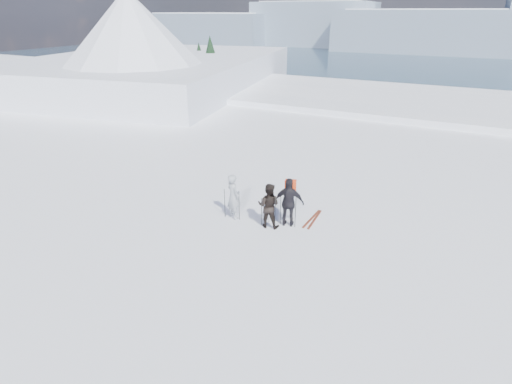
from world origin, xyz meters
TOP-DOWN VIEW (x-y plane):
  - lake_basin at (0.00, 30.00)m, footprint 820.00×820.00m
  - far_mountain_range at (29.60, 454.78)m, footprint 770.00×110.00m
  - near_ridge at (-26.56, 29.34)m, footprint 31.37×35.68m
  - skier_grey at (-3.81, 3.86)m, footprint 0.81×0.73m
  - skier_dark at (-2.24, 3.82)m, footprint 0.98×0.82m
  - skier_pack at (-1.57, 4.24)m, footprint 1.23×0.74m
  - backpack at (-1.63, 4.48)m, footprint 0.46×0.33m
  - ski_poles at (-2.53, 3.90)m, footprint 2.88×0.56m
  - skis_loose at (-0.85, 5.12)m, footprint 0.31×1.70m

SIDE VIEW (x-z plane):
  - far_mountain_range at x=29.60m, z-range -33.69..19.31m
  - lake_basin at x=0.00m, z-range -42.31..29.31m
  - near_ridge at x=-26.56m, z-range -16.29..9.33m
  - skis_loose at x=-0.85m, z-range 0.00..0.03m
  - ski_poles at x=-2.53m, z-range -0.04..1.30m
  - skier_dark at x=-2.24m, z-range 0.00..1.79m
  - skier_grey at x=-3.81m, z-range 0.00..1.87m
  - skier_pack at x=-1.57m, z-range 0.00..1.97m
  - backpack at x=-1.63m, z-range 1.97..2.56m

